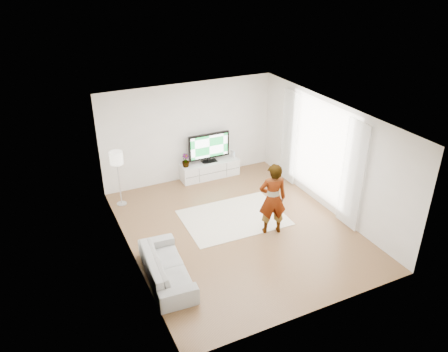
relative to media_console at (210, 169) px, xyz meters
name	(u,v)px	position (x,y,z in m)	size (l,w,h in m)	color
floor	(237,229)	(-0.51, -2.76, -0.24)	(6.00, 6.00, 0.00)	olive
ceiling	(239,116)	(-0.51, -2.76, 2.56)	(6.00, 6.00, 0.00)	white
wall_left	(128,200)	(-3.01, -2.76, 1.16)	(0.02, 6.00, 2.80)	white
wall_right	(329,156)	(1.99, -2.76, 1.16)	(0.02, 6.00, 2.80)	white
wall_back	(189,132)	(-0.51, 0.24, 1.16)	(5.00, 0.02, 2.80)	white
wall_front	(320,249)	(-0.51, -5.76, 1.16)	(5.00, 0.02, 2.80)	white
window	(321,150)	(1.97, -2.46, 1.21)	(0.01, 2.60, 2.50)	white
curtain_near	(353,175)	(1.89, -3.76, 1.11)	(0.04, 0.70, 2.60)	white
curtain_far	(289,137)	(1.89, -1.16, 1.11)	(0.04, 0.70, 2.60)	white
media_console	(210,169)	(0.00, 0.00, 0.00)	(1.72, 0.49, 0.48)	white
television	(209,147)	(0.00, 0.03, 0.71)	(1.23, 0.24, 0.86)	black
game_console	(233,154)	(0.75, 0.00, 0.35)	(0.07, 0.16, 0.22)	white
potted_plant	(186,160)	(-0.73, 0.00, 0.43)	(0.22, 0.22, 0.38)	#3F7238
rug	(234,218)	(-0.37, -2.30, -0.24)	(2.46, 1.77, 0.01)	silver
player	(273,199)	(0.15, -3.21, 0.64)	(0.63, 0.42, 1.74)	#334772
sofa	(167,267)	(-2.59, -3.74, 0.04)	(1.93, 0.76, 0.56)	#B2B2AD
floor_lamp	(117,160)	(-2.71, -0.43, 1.01)	(0.33, 0.33, 1.48)	silver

